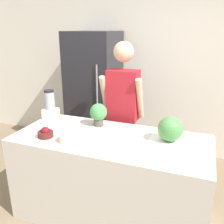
% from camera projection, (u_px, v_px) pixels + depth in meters
% --- Properties ---
extents(wall_back, '(8.00, 0.06, 2.60)m').
position_uv_depth(wall_back, '(151.00, 70.00, 3.85)').
color(wall_back, white).
rests_on(wall_back, ground_plane).
extents(counter_island, '(1.91, 0.84, 0.90)m').
position_uv_depth(counter_island, '(111.00, 177.00, 2.57)').
color(counter_island, beige).
rests_on(counter_island, ground_plane).
extents(refrigerator, '(0.70, 0.73, 1.87)m').
position_uv_depth(refrigerator, '(94.00, 94.00, 3.88)').
color(refrigerator, '#232328').
rests_on(refrigerator, ground_plane).
extents(person, '(0.50, 0.28, 1.78)m').
position_uv_depth(person, '(123.00, 113.00, 3.02)').
color(person, '#4C608C').
rests_on(person, ground_plane).
extents(cutting_board, '(0.35, 0.24, 0.01)m').
position_uv_depth(cutting_board, '(168.00, 141.00, 2.33)').
color(cutting_board, white).
rests_on(cutting_board, counter_island).
extents(watermelon, '(0.23, 0.23, 0.23)m').
position_uv_depth(watermelon, '(170.00, 129.00, 2.30)').
color(watermelon, '#4C8C47').
rests_on(watermelon, cutting_board).
extents(bowl_cherries, '(0.15, 0.15, 0.10)m').
position_uv_depth(bowl_cherries, '(45.00, 133.00, 2.43)').
color(bowl_cherries, '#511E19').
rests_on(bowl_cherries, counter_island).
extents(bowl_cream, '(0.18, 0.18, 0.12)m').
position_uv_depth(bowl_cream, '(68.00, 137.00, 2.33)').
color(bowl_cream, beige).
rests_on(bowl_cream, counter_island).
extents(blender, '(0.15, 0.15, 0.35)m').
position_uv_depth(blender, '(50.00, 107.00, 2.89)').
color(blender, silver).
rests_on(blender, counter_island).
extents(potted_plant, '(0.19, 0.19, 0.25)m').
position_uv_depth(potted_plant, '(98.00, 113.00, 2.68)').
color(potted_plant, '#514C47').
rests_on(potted_plant, counter_island).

